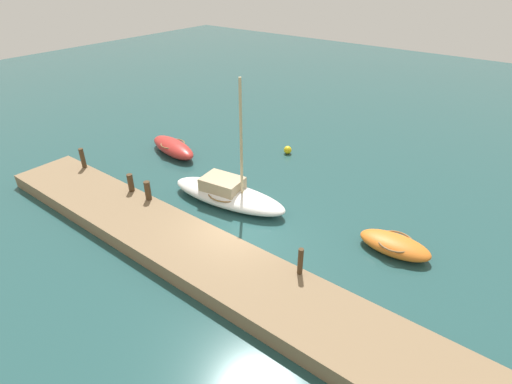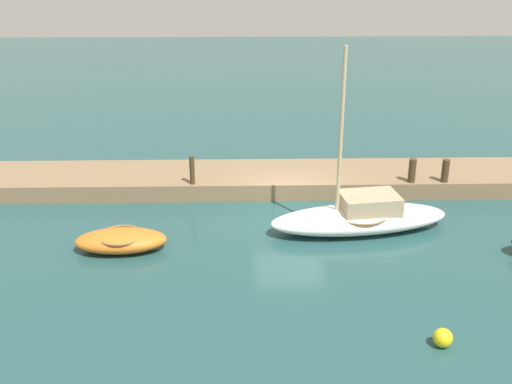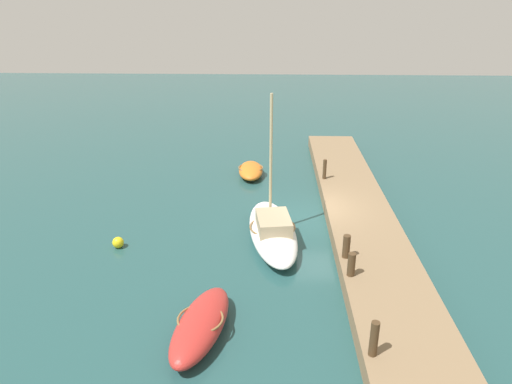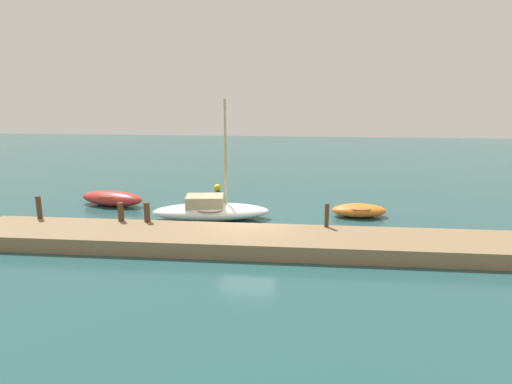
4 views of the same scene
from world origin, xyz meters
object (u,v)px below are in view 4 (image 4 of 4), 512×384
(sailboat_white, at_px, (210,210))
(mooring_post_mid_east, at_px, (147,212))
(marker_buoy, at_px, (217,188))
(mooring_post_west, at_px, (39,207))
(rowboat_red, at_px, (112,198))
(mooring_post_mid_west, at_px, (121,212))
(dinghy_orange, at_px, (359,210))
(mooring_post_east, at_px, (327,215))

(sailboat_white, relative_size, mooring_post_mid_east, 6.89)
(marker_buoy, bearing_deg, mooring_post_west, -126.51)
(rowboat_red, xyz_separation_m, mooring_post_mid_west, (2.53, -4.80, 0.63))
(rowboat_red, distance_m, mooring_post_mid_west, 5.46)
(mooring_post_mid_east, bearing_deg, dinghy_orange, 21.63)
(dinghy_orange, bearing_deg, rowboat_red, 173.86)
(rowboat_red, relative_size, mooring_post_east, 3.83)
(rowboat_red, relative_size, sailboat_white, 0.65)
(mooring_post_mid_east, bearing_deg, mooring_post_mid_west, 180.00)
(dinghy_orange, distance_m, mooring_post_east, 4.43)
(mooring_post_west, distance_m, mooring_post_mid_east, 5.08)
(mooring_post_east, bearing_deg, mooring_post_mid_west, 180.00)
(marker_buoy, bearing_deg, mooring_post_mid_west, -107.04)
(mooring_post_west, bearing_deg, mooring_post_mid_west, 0.00)
(sailboat_white, relative_size, marker_buoy, 13.24)
(sailboat_white, xyz_separation_m, marker_buoy, (-0.81, 6.25, -0.27))
(dinghy_orange, relative_size, mooring_post_mid_east, 3.21)
(mooring_post_west, distance_m, marker_buoy, 11.13)
(rowboat_red, relative_size, marker_buoy, 8.66)
(dinghy_orange, xyz_separation_m, sailboat_white, (-7.53, -1.24, 0.16))
(sailboat_white, relative_size, mooring_post_west, 5.77)
(mooring_post_west, bearing_deg, marker_buoy, 53.49)
(marker_buoy, bearing_deg, mooring_post_mid_east, -99.68)
(mooring_post_west, height_order, mooring_post_east, mooring_post_west)
(mooring_post_mid_west, xyz_separation_m, mooring_post_east, (9.16, 0.00, 0.10))
(mooring_post_east, height_order, marker_buoy, mooring_post_east)
(sailboat_white, bearing_deg, rowboat_red, 152.80)
(rowboat_red, height_order, mooring_post_west, mooring_post_west)
(mooring_post_mid_west, distance_m, marker_buoy, 9.36)
(dinghy_orange, xyz_separation_m, mooring_post_west, (-14.94, -3.91, 0.82))
(marker_buoy, bearing_deg, mooring_post_east, -54.20)
(mooring_post_mid_west, xyz_separation_m, mooring_post_mid_east, (1.21, 0.00, 0.02))
(mooring_post_mid_east, height_order, mooring_post_east, mooring_post_east)
(mooring_post_mid_west, relative_size, mooring_post_mid_east, 0.96)
(dinghy_orange, bearing_deg, sailboat_white, -173.06)
(dinghy_orange, height_order, mooring_post_west, mooring_post_west)
(mooring_post_mid_west, height_order, mooring_post_mid_east, mooring_post_mid_east)
(sailboat_white, bearing_deg, dinghy_orange, 1.47)
(mooring_post_mid_west, bearing_deg, mooring_post_mid_east, 0.00)
(rowboat_red, distance_m, mooring_post_east, 12.66)
(mooring_post_east, bearing_deg, dinghy_orange, 63.99)
(mooring_post_west, distance_m, mooring_post_east, 13.03)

